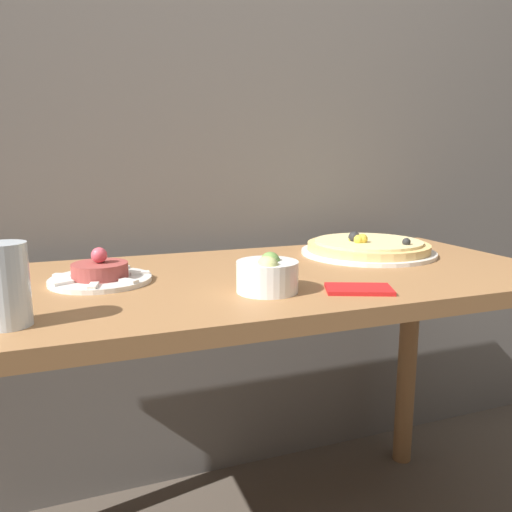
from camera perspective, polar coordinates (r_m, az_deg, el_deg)
back_wall at (r=1.53m, az=-6.63°, el=22.05°), size 8.00×0.05×2.60m
dining_table at (r=1.14m, az=-0.52°, el=-7.64°), size 1.39×0.63×0.75m
pizza_plate at (r=1.38m, az=12.65°, el=0.95°), size 0.36×0.36×0.06m
tartare_plate at (r=1.09m, az=-17.37°, el=-2.02°), size 0.21×0.21×0.07m
small_bowl at (r=0.96m, az=1.32°, el=-2.12°), size 0.12×0.12×0.08m
drinking_glass at (r=0.85m, az=-26.74°, el=-2.97°), size 0.07×0.07×0.13m
napkin at (r=0.99m, az=11.68°, el=-3.73°), size 0.15×0.12×0.01m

